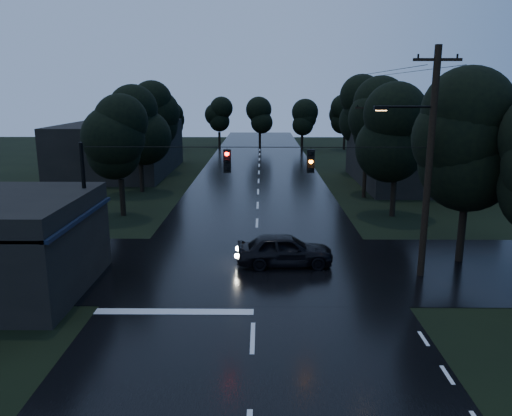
{
  "coord_description": "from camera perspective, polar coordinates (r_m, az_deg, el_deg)",
  "views": [
    {
      "loc": [
        0.29,
        -10.38,
        8.16
      ],
      "look_at": [
        0.02,
        12.88,
        2.67
      ],
      "focal_mm": 35.0,
      "sensor_mm": 36.0,
      "label": 1
    }
  ],
  "objects": [
    {
      "name": "tree_left_a",
      "position": [
        33.81,
        -15.43,
        7.85
      ],
      "size": [
        3.92,
        3.92,
        8.26
      ],
      "color": "black",
      "rests_on": "ground"
    },
    {
      "name": "utility_pole_far",
      "position": [
        39.44,
        12.47,
        6.73
      ],
      "size": [
        2.0,
        0.3,
        7.5
      ],
      "color": "black",
      "rests_on": "ground"
    },
    {
      "name": "building_far_left",
      "position": [
        52.67,
        -15.18,
        6.64
      ],
      "size": [
        10.0,
        16.0,
        5.0
      ],
      "primitive_type": "cube",
      "color": "black",
      "rests_on": "ground"
    },
    {
      "name": "tree_left_b",
      "position": [
        41.65,
        -13.25,
        9.42
      ],
      "size": [
        4.2,
        4.2,
        8.85
      ],
      "color": "black",
      "rests_on": "ground"
    },
    {
      "name": "car",
      "position": [
        23.85,
        3.3,
        -4.77
      ],
      "size": [
        4.67,
        2.09,
        1.56
      ],
      "primitive_type": "imported",
      "rotation": [
        0.0,
        0.0,
        1.62
      ],
      "color": "black",
      "rests_on": "ground"
    },
    {
      "name": "span_signals",
      "position": [
        21.57,
        1.37,
        5.5
      ],
      "size": [
        15.0,
        0.37,
        1.12
      ],
      "color": "black",
      "rests_on": "ground"
    },
    {
      "name": "tree_right_c",
      "position": [
        51.38,
        12.01,
        10.99
      ],
      "size": [
        4.76,
        4.76,
        10.03
      ],
      "color": "black",
      "rests_on": "ground"
    },
    {
      "name": "anchor_pole_left",
      "position": [
        23.33,
        -18.86,
        -0.23
      ],
      "size": [
        0.18,
        0.18,
        6.0
      ],
      "primitive_type": "cylinder",
      "color": "black",
      "rests_on": "ground"
    },
    {
      "name": "cross_street",
      "position": [
        23.82,
        -0.08,
        -6.76
      ],
      "size": [
        60.0,
        9.0,
        0.02
      ],
      "primitive_type": "cube",
      "color": "black",
      "rests_on": "ground"
    },
    {
      "name": "main_road",
      "position": [
        41.2,
        0.25,
        1.84
      ],
      "size": [
        12.0,
        120.0,
        0.02
      ],
      "primitive_type": "cube",
      "color": "black",
      "rests_on": "ground"
    },
    {
      "name": "tree_corner_near",
      "position": [
        25.41,
        23.33,
        7.31
      ],
      "size": [
        4.48,
        4.48,
        9.44
      ],
      "color": "black",
      "rests_on": "ground"
    },
    {
      "name": "utility_pole_main",
      "position": [
        22.72,
        19.0,
        5.21
      ],
      "size": [
        3.5,
        0.3,
        10.0
      ],
      "color": "black",
      "rests_on": "ground"
    },
    {
      "name": "tree_right_a",
      "position": [
        33.63,
        15.85,
        8.44
      ],
      "size": [
        4.2,
        4.2,
        8.85
      ],
      "color": "black",
      "rests_on": "ground"
    },
    {
      "name": "tree_right_b",
      "position": [
        41.5,
        13.84,
        9.9
      ],
      "size": [
        4.48,
        4.48,
        9.44
      ],
      "color": "black",
      "rests_on": "ground"
    },
    {
      "name": "tree_left_c",
      "position": [
        51.51,
        -11.28,
        10.61
      ],
      "size": [
        4.48,
        4.48,
        9.44
      ],
      "color": "black",
      "rests_on": "ground"
    },
    {
      "name": "building_far_right",
      "position": [
        46.83,
        17.76,
        5.33
      ],
      "size": [
        10.0,
        14.0,
        4.4
      ],
      "primitive_type": "cube",
      "color": "black",
      "rests_on": "ground"
    }
  ]
}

